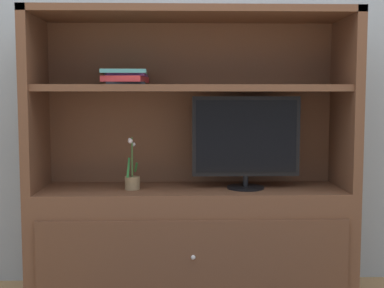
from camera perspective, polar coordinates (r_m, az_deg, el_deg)
The scene contains 5 objects.
painted_rear_wall at distance 3.22m, azimuth -0.21°, elevation 9.94°, with size 6.00×0.10×2.80m, color #9EA8B2.
media_console at distance 2.94m, azimuth -0.03°, elevation -7.28°, with size 1.75×0.50×1.59m.
tv_monitor at distance 2.87m, azimuth 5.91°, elevation 0.43°, with size 0.59×0.20×0.51m.
potted_plant at distance 2.87m, azimuth -6.54°, elevation -3.85°, with size 0.08×0.11×0.29m.
magazine_stack at distance 2.87m, azimuth -7.23°, elevation 7.24°, with size 0.25×0.33×0.08m.
Camera 1 is at (-0.08, -2.46, 1.14)m, focal length 48.87 mm.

